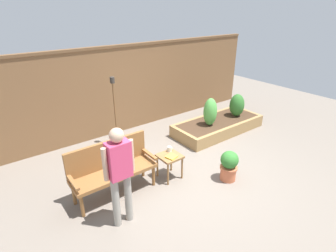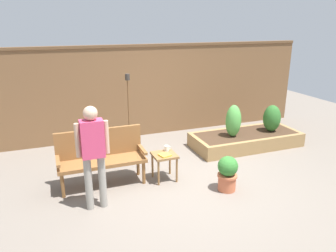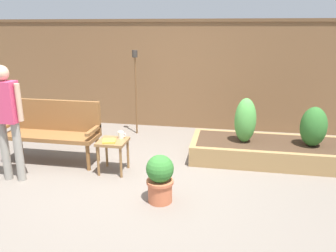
{
  "view_description": "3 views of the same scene",
  "coord_description": "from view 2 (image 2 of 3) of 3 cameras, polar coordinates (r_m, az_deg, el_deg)",
  "views": [
    {
      "loc": [
        -2.92,
        -3.2,
        3.01
      ],
      "look_at": [
        -0.09,
        0.55,
        0.87
      ],
      "focal_mm": 28.61,
      "sensor_mm": 36.0,
      "label": 1
    },
    {
      "loc": [
        -2.09,
        -4.67,
        2.65
      ],
      "look_at": [
        -0.1,
        0.63,
        0.82
      ],
      "focal_mm": 34.68,
      "sensor_mm": 36.0,
      "label": 2
    },
    {
      "loc": [
        1.24,
        -4.05,
        2.02
      ],
      "look_at": [
        0.36,
        0.68,
        0.58
      ],
      "focal_mm": 35.62,
      "sensor_mm": 36.0,
      "label": 3
    }
  ],
  "objects": [
    {
      "name": "ground_plane",
      "position": [
        5.76,
        3.18,
        -9.5
      ],
      "size": [
        14.0,
        14.0,
        0.0
      ],
      "primitive_type": "plane",
      "color": "#70665B"
    },
    {
      "name": "fence_back",
      "position": [
        7.72,
        -4.48,
        6.23
      ],
      "size": [
        8.4,
        0.14,
        2.16
      ],
      "color": "brown",
      "rests_on": "ground_plane"
    },
    {
      "name": "garden_bench",
      "position": [
        5.56,
        -11.74,
        -4.72
      ],
      "size": [
        1.44,
        0.48,
        0.94
      ],
      "color": "brown",
      "rests_on": "ground_plane"
    },
    {
      "name": "side_table",
      "position": [
        5.62,
        -0.64,
        -5.72
      ],
      "size": [
        0.4,
        0.4,
        0.48
      ],
      "color": "olive",
      "rests_on": "ground_plane"
    },
    {
      "name": "cup_on_table",
      "position": [
        5.7,
        -0.22,
        -3.93
      ],
      "size": [
        0.12,
        0.08,
        0.1
      ],
      "color": "silver",
      "rests_on": "side_table"
    },
    {
      "name": "book_on_table",
      "position": [
        5.51,
        -0.57,
        -5.14
      ],
      "size": [
        0.21,
        0.21,
        0.03
      ],
      "primitive_type": "cube",
      "rotation": [
        0.0,
        0.0,
        0.27
      ],
      "color": "gold",
      "rests_on": "side_table"
    },
    {
      "name": "potted_boxwood",
      "position": [
        5.4,
        10.41,
        -8.05
      ],
      "size": [
        0.33,
        0.33,
        0.59
      ],
      "color": "#C66642",
      "rests_on": "ground_plane"
    },
    {
      "name": "raised_planter_bed",
      "position": [
        7.4,
        13.49,
        -2.32
      ],
      "size": [
        2.4,
        1.0,
        0.3
      ],
      "color": "#997547",
      "rests_on": "ground_plane"
    },
    {
      "name": "shrub_near_bench",
      "position": [
        6.99,
        11.41,
        0.88
      ],
      "size": [
        0.33,
        0.33,
        0.69
      ],
      "color": "brown",
      "rests_on": "raised_planter_bed"
    },
    {
      "name": "shrub_far_corner",
      "position": [
        7.56,
        17.79,
        1.3
      ],
      "size": [
        0.38,
        0.38,
        0.6
      ],
      "color": "brown",
      "rests_on": "raised_planter_bed"
    },
    {
      "name": "tiki_torch",
      "position": [
        7.01,
        -7.02,
        5.07
      ],
      "size": [
        0.1,
        0.1,
        1.6
      ],
      "color": "brown",
      "rests_on": "ground_plane"
    },
    {
      "name": "person_by_bench",
      "position": [
        4.7,
        -13.04,
        -3.98
      ],
      "size": [
        0.47,
        0.2,
        1.56
      ],
      "color": "gray",
      "rests_on": "ground_plane"
    }
  ]
}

